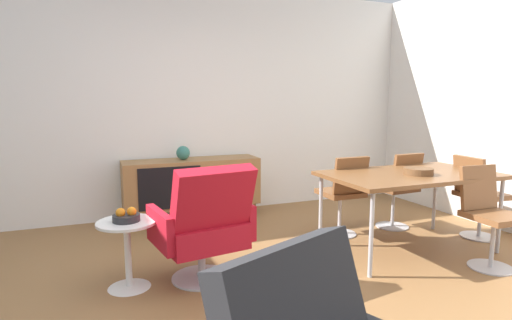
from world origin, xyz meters
name	(u,v)px	position (x,y,z in m)	size (l,w,h in m)	color
ground_plane	(255,308)	(0.00, 0.00, 0.00)	(8.32, 8.32, 0.00)	olive
wall_back	(177,102)	(0.00, 2.60, 1.40)	(6.80, 0.12, 2.80)	white
sideboard	(192,182)	(0.10, 2.30, 0.44)	(1.60, 0.45, 0.72)	olive
vase_cobalt	(183,153)	(0.00, 2.30, 0.80)	(0.16, 0.16, 0.16)	#337266
dining_table	(410,178)	(1.76, 0.51, 0.70)	(1.60, 0.90, 0.74)	brown
wooden_bowl_on_table	(418,171)	(1.78, 0.42, 0.77)	(0.26, 0.26, 0.06)	brown
dining_chair_back_right	(398,187)	(2.12, 1.07, 0.47)	(0.42, 0.45, 0.86)	brown
dining_chair_far_end	(477,193)	(2.65, 0.51, 0.47)	(0.45, 0.43, 0.86)	brown
dining_chair_front_right	(489,212)	(2.11, -0.05, 0.47)	(0.41, 0.44, 0.86)	brown
dining_chair_back_left	(344,192)	(1.41, 1.07, 0.47)	(0.40, 0.43, 0.86)	brown
lounge_chair_red	(204,224)	(-0.21, 0.53, 0.47)	(0.79, 0.74, 0.95)	red
side_table_round	(128,247)	(-0.77, 0.64, 0.32)	(0.44, 0.44, 0.52)	white
fruit_bowl	(126,216)	(-0.77, 0.64, 0.56)	(0.20, 0.20, 0.11)	#262628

